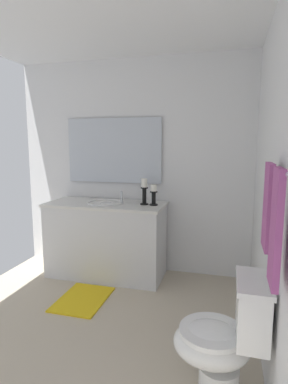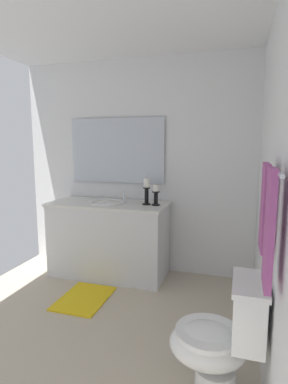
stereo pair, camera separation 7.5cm
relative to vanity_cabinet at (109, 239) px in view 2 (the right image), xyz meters
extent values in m
cube|color=beige|center=(1.23, 0.22, -0.43)|extent=(3.12, 2.78, 0.02)
cube|color=white|center=(1.23, 1.61, 0.80)|extent=(3.12, 0.04, 2.45)
cube|color=white|center=(-0.33, 0.22, 0.80)|extent=(0.04, 2.78, 2.45)
cube|color=silver|center=(0.00, 0.00, -0.02)|extent=(0.55, 1.29, 0.81)
cube|color=silver|center=(0.00, 0.00, 0.40)|extent=(0.58, 1.32, 0.03)
sphere|color=black|center=(-0.10, -0.66, 0.02)|extent=(0.02, 0.02, 0.02)
sphere|color=black|center=(0.10, -0.66, 0.02)|extent=(0.02, 0.02, 0.02)
ellipsoid|color=white|center=(0.00, 0.00, 0.37)|extent=(0.38, 0.30, 0.11)
torus|color=white|center=(0.00, 0.00, 0.42)|extent=(0.40, 0.40, 0.02)
cylinder|color=silver|center=(0.00, 0.19, 0.49)|extent=(0.02, 0.02, 0.14)
cube|color=silver|center=(-0.28, 0.00, 0.99)|extent=(0.02, 1.15, 0.75)
cylinder|color=black|center=(-0.02, 0.55, 0.43)|extent=(0.09, 0.09, 0.01)
cylinder|color=black|center=(-0.02, 0.55, 0.49)|extent=(0.04, 0.04, 0.14)
cylinder|color=black|center=(-0.02, 0.55, 0.57)|extent=(0.08, 0.08, 0.01)
cylinder|color=white|center=(-0.02, 0.55, 0.61)|extent=(0.06, 0.06, 0.07)
cylinder|color=black|center=(-0.03, 0.44, 0.43)|extent=(0.09, 0.09, 0.01)
cylinder|color=black|center=(-0.03, 0.44, 0.51)|extent=(0.04, 0.04, 0.18)
cylinder|color=black|center=(-0.03, 0.44, 0.60)|extent=(0.08, 0.08, 0.01)
cylinder|color=white|center=(-0.03, 0.44, 0.66)|extent=(0.06, 0.06, 0.09)
cylinder|color=white|center=(1.46, 1.31, -0.33)|extent=(0.24, 0.24, 0.18)
ellipsoid|color=white|center=(1.46, 1.26, -0.10)|extent=(0.38, 0.46, 0.24)
cylinder|color=white|center=(1.46, 1.26, -0.02)|extent=(0.39, 0.39, 0.03)
cube|color=white|center=(1.46, 1.48, 0.14)|extent=(0.36, 0.17, 0.32)
cube|color=white|center=(1.46, 1.48, 0.31)|extent=(0.38, 0.19, 0.03)
cylinder|color=silver|center=(1.60, 1.55, 0.96)|extent=(0.67, 0.02, 0.02)
cube|color=#A54C8C|center=(1.43, 1.53, 0.74)|extent=(0.21, 0.03, 0.47)
cube|color=#A54C8C|center=(1.76, 1.53, 0.71)|extent=(0.19, 0.03, 0.54)
cube|color=yellow|center=(0.62, 0.00, -0.41)|extent=(0.60, 0.44, 0.02)
camera|label=1|loc=(3.22, 1.32, 1.08)|focal=29.51mm
camera|label=2|loc=(3.20, 1.40, 1.08)|focal=29.51mm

